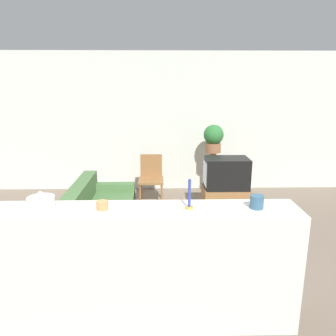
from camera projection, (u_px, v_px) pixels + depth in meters
name	position (u px, v px, depth m)	size (l,w,h in m)	color
ground_plane	(134.00, 288.00, 3.47)	(14.00, 14.00, 0.00)	#756656
wall_back	(146.00, 123.00, 6.45)	(9.00, 0.06, 2.70)	silver
couch	(99.00, 219.00, 4.57)	(0.81, 1.69, 0.74)	#476B3D
tv_stand	(225.00, 201.00, 5.32)	(0.73, 0.50, 0.48)	olive
television	(226.00, 173.00, 5.20)	(0.69, 0.46, 0.49)	black
wooden_chair	(151.00, 176.00, 5.93)	(0.44, 0.44, 0.85)	olive
plant_stand	(212.00, 174.00, 6.25)	(0.13, 0.13, 0.85)	olive
potted_plant	(213.00, 138.00, 6.07)	(0.37, 0.37, 0.52)	#8E5B3D
foreground_counter	(128.00, 267.00, 2.87)	(2.93, 0.44, 1.08)	silver
decorative_bowl	(41.00, 203.00, 2.70)	(0.22, 0.22, 0.16)	silver
candle_jar	(102.00, 205.00, 2.72)	(0.10, 0.10, 0.07)	#C6844C
candlestick	(189.00, 199.00, 2.72)	(0.07, 0.07, 0.26)	#B7933D
coffee_tin	(257.00, 202.00, 2.74)	(0.11, 0.11, 0.11)	#335B75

